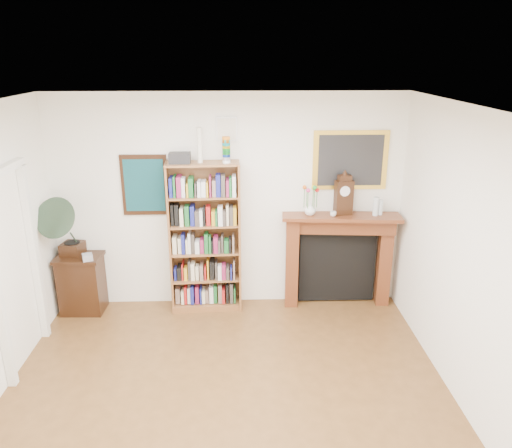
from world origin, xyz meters
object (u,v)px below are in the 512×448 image
Objects in this scene: fireplace at (338,251)px; cd_stack at (88,257)px; bottle_left at (376,206)px; bottle_right at (380,207)px; bookshelf at (204,230)px; mantel_clock at (344,196)px; side_cabinet at (82,284)px; flower_vase at (310,209)px; gramophone at (65,223)px; teacup at (333,214)px.

fireplace is 3.21m from cd_stack.
bottle_left is at bearing 2.59° from cd_stack.
bottle_left is 1.20× the size of bottle_right.
bookshelf is 4.40× the size of mantel_clock.
bottle_left is at bearing 2.71° from side_cabinet.
bookshelf is 1.37m from flower_vase.
side_cabinet is 0.51× the size of fireplace.
side_cabinet is 0.94× the size of gramophone.
flower_vase is 0.30m from teacup.
side_cabinet is at bearing -179.90° from teacup.
fireplace is at bearing 168.21° from bottle_left.
teacup is (3.09, 0.14, 0.49)m from cd_stack.
fireplace is (1.75, 0.07, -0.34)m from bookshelf.
fireplace is 3.49m from gramophone.
bottle_right is at bearing -14.51° from mantel_clock.
bookshelf is 1.71m from gramophone.
gramophone is 3.33m from teacup.
teacup is at bearing -131.87° from fireplace.
bottle_left reaches higher than fireplace.
mantel_clock is at bearing 28.79° from teacup.
cd_stack is 3.74m from bottle_right.
side_cabinet is 0.48m from cd_stack.
bookshelf reaches higher than gramophone.
mantel_clock is 2.58× the size of bottle_right.
mantel_clock reaches higher than gramophone.
teacup is at bearing -4.63° from bookshelf.
flower_vase is 0.77× the size of bottle_right.
gramophone is at bearing 165.62° from cd_stack.
teacup is 0.55m from bottle_left.
flower_vase is (2.80, 0.21, 0.53)m from cd_stack.
side_cabinet is 3.98m from bottle_right.
gramophone reaches higher than side_cabinet.
mantel_clock is at bearing 12.99° from gramophone.
cd_stack is 0.23× the size of mantel_clock.
flower_vase is (-0.42, -0.01, -0.17)m from mantel_clock.
bottle_left is at bearing 2.40° from teacup.
gramophone is 6.94× the size of cd_stack.
bookshelf is 1.78m from fireplace.
bookshelf is 2.26m from bottle_right.
flower_vase reaches higher than fireplace.
gramophone is 3.05m from flower_vase.
side_cabinet is at bearing 50.71° from gramophone.
mantel_clock is at bearing -57.62° from fireplace.
gramophone is 3.47× the size of bottle_left.
teacup is at bearing 2.38° from side_cabinet.
bottle_right reaches higher than teacup.
gramophone is 0.50m from cd_stack.
mantel_clock is (1.77, 0.04, 0.42)m from bookshelf.
teacup is (3.33, 0.08, 0.06)m from gramophone.
bottle_left is at bearing -18.25° from mantel_clock.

